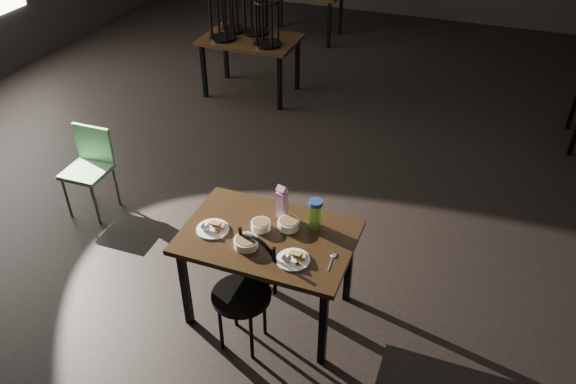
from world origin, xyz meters
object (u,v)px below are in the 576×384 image
at_px(main_table, 268,244).
at_px(juice_carton, 282,202).
at_px(water_bottle, 315,214).
at_px(bentwood_chair, 248,285).
at_px(school_chair, 90,163).

bearing_deg(main_table, juice_carton, 85.86).
relative_size(main_table, water_bottle, 5.34).
bearing_deg(bentwood_chair, main_table, 101.98).
height_order(main_table, juice_carton, juice_carton).
xyz_separation_m(bentwood_chair, school_chair, (-2.00, 0.94, -0.02)).
bearing_deg(water_bottle, juice_carton, 173.50).
bearing_deg(main_table, school_chair, 162.03).
bearing_deg(juice_carton, main_table, -94.14).
distance_m(juice_carton, water_bottle, 0.26).
height_order(main_table, bentwood_chair, bentwood_chair).
xyz_separation_m(main_table, juice_carton, (0.02, 0.23, 0.20)).
height_order(juice_carton, water_bottle, juice_carton).
bearing_deg(school_chair, water_bottle, -12.31).
bearing_deg(school_chair, bentwood_chair, -26.31).
bearing_deg(juice_carton, bentwood_chair, -96.22).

